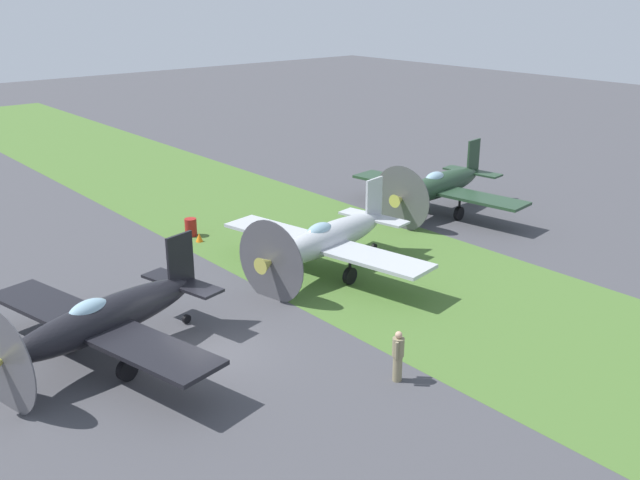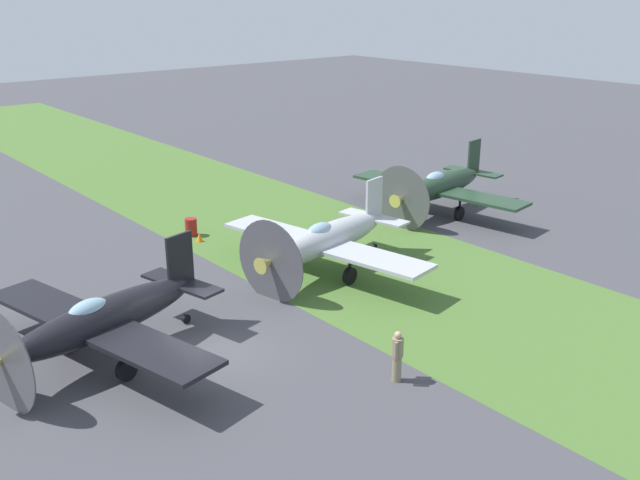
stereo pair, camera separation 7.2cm
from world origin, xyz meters
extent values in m
plane|color=#424247|center=(0.00, 0.00, 0.00)|extent=(160.00, 160.00, 0.00)
cube|color=#476B2D|center=(0.00, -10.15, 0.00)|extent=(120.00, 11.00, 0.01)
ellipsoid|color=black|center=(1.75, 2.74, 1.55)|extent=(2.89, 7.39, 1.33)
cube|color=black|center=(1.65, 3.15, 1.39)|extent=(10.42, 4.03, 0.15)
cube|color=black|center=(2.48, -0.50, 2.51)|extent=(0.36, 1.17, 2.03)
cube|color=black|center=(2.48, -0.50, 1.66)|extent=(3.55, 1.69, 0.11)
cylinder|color=#4C4C51|center=(0.94, 6.34, 1.55)|extent=(3.35, 0.79, 3.42)
ellipsoid|color=#8CB2C6|center=(1.61, 3.36, 2.02)|extent=(1.06, 1.63, 0.75)
cylinder|color=black|center=(0.12, 2.92, 0.36)|extent=(0.39, 0.76, 0.73)
cylinder|color=black|center=(0.12, 2.92, 0.88)|extent=(0.13, 0.13, 1.03)
cylinder|color=black|center=(3.15, 3.60, 0.36)|extent=(0.39, 0.76, 0.73)
cylinder|color=black|center=(3.15, 3.60, 0.88)|extent=(0.13, 0.13, 1.03)
cylinder|color=black|center=(2.50, -0.60, 0.17)|extent=(0.20, 0.36, 0.34)
ellipsoid|color=#B2B7BC|center=(2.99, -8.03, 1.56)|extent=(2.66, 7.44, 1.33)
cube|color=#B2B7BC|center=(2.91, -7.60, 1.40)|extent=(10.49, 3.70, 0.15)
cube|color=#B2B7BC|center=(3.61, -11.31, 2.53)|extent=(0.32, 1.18, 2.04)
cube|color=#B2B7BC|center=(3.61, -11.31, 1.67)|extent=(3.56, 1.59, 0.11)
cone|color=#B7B24C|center=(2.27, -4.17, 1.56)|extent=(0.82, 0.87, 0.69)
cylinder|color=#4C4C51|center=(2.31, -4.38, 1.56)|extent=(3.39, 0.68, 3.44)
ellipsoid|color=#8CB2C6|center=(2.87, -7.39, 2.03)|extent=(1.02, 1.62, 0.75)
cylinder|color=black|center=(1.36, -7.79, 0.37)|extent=(0.37, 0.76, 0.73)
cylinder|color=black|center=(1.36, -7.79, 0.88)|extent=(0.13, 0.13, 1.03)
cylinder|color=black|center=(4.43, -7.21, 0.37)|extent=(0.37, 0.76, 0.73)
cylinder|color=black|center=(4.43, -7.21, 0.88)|extent=(0.13, 0.13, 1.03)
cylinder|color=black|center=(3.63, -11.41, 0.17)|extent=(0.19, 0.36, 0.34)
ellipsoid|color=#233D28|center=(5.73, -18.52, 1.57)|extent=(2.37, 7.46, 1.34)
cube|color=#233D28|center=(5.67, -18.09, 1.40)|extent=(10.52, 3.29, 0.15)
cube|color=#233D28|center=(6.21, -21.83, 2.54)|extent=(0.28, 1.19, 2.05)
cube|color=#233D28|center=(6.21, -21.83, 1.67)|extent=(3.56, 1.45, 0.11)
cone|color=#B7B24C|center=(5.17, -14.62, 1.57)|extent=(0.79, 0.85, 0.69)
cylinder|color=#4C4C51|center=(5.20, -14.83, 1.57)|extent=(3.43, 0.53, 3.45)
ellipsoid|color=#8CB2C6|center=(5.64, -17.88, 2.03)|extent=(0.96, 1.60, 0.76)
cylinder|color=black|center=(4.10, -18.21, 0.37)|extent=(0.34, 0.76, 0.73)
cylinder|color=black|center=(4.10, -18.21, 0.89)|extent=(0.13, 0.13, 1.04)
cylinder|color=black|center=(7.20, -17.76, 0.37)|extent=(0.34, 0.76, 0.73)
cylinder|color=black|center=(7.20, -17.76, 0.89)|extent=(0.13, 0.13, 1.04)
cylinder|color=black|center=(6.22, -21.94, 0.17)|extent=(0.18, 0.36, 0.35)
cylinder|color=#847A5B|center=(-5.44, -3.64, 0.44)|extent=(0.30, 0.30, 0.88)
cylinder|color=#847A5B|center=(-5.44, -3.64, 1.19)|extent=(0.38, 0.38, 0.62)
sphere|color=tan|center=(-5.44, -3.64, 1.61)|extent=(0.23, 0.23, 0.23)
cylinder|color=#847A5B|center=(-5.30, -3.85, 1.19)|extent=(0.11, 0.11, 0.59)
cylinder|color=#847A5B|center=(-5.58, -3.42, 1.19)|extent=(0.11, 0.11, 0.59)
cylinder|color=maroon|center=(11.09, -5.84, 0.45)|extent=(0.60, 0.60, 0.90)
cone|color=orange|center=(10.06, -5.69, 0.22)|extent=(0.36, 0.36, 0.44)
camera|label=1|loc=(-19.21, 11.15, 11.86)|focal=40.26mm
camera|label=2|loc=(-19.25, 11.10, 11.86)|focal=40.26mm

